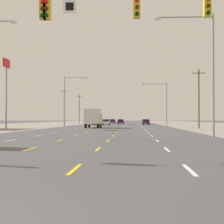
% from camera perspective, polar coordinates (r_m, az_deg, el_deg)
% --- Properties ---
extents(ground_plane, '(572.00, 572.00, 0.00)m').
position_cam_1_polar(ground_plane, '(70.47, 0.37, -2.34)').
color(ground_plane, '#4C4C4F').
extents(lane_markings, '(10.64, 227.60, 0.01)m').
position_cam_1_polar(lane_markings, '(108.94, 1.39, -1.89)').
color(lane_markings, white).
rests_on(lane_markings, ground).
extents(signal_span_wire, '(27.42, 0.53, 8.52)m').
position_cam_1_polar(signal_span_wire, '(16.99, -9.10, 10.89)').
color(signal_span_wire, brown).
rests_on(signal_span_wire, ground).
extents(box_truck_inner_left_nearest, '(2.40, 7.20, 3.23)m').
position_cam_1_polar(box_truck_inner_left_nearest, '(63.88, -2.90, -0.82)').
color(box_truck_inner_left_nearest, '#B28C33').
rests_on(box_truck_inner_left_nearest, ground).
extents(sedan_inner_left_near, '(1.80, 4.50, 1.46)m').
position_cam_1_polar(sedan_inner_left_near, '(94.33, -0.88, -1.56)').
color(sedan_inner_left_near, silver).
rests_on(sedan_inner_left_near, ground).
extents(sedan_far_right_mid, '(1.80, 4.50, 1.46)m').
position_cam_1_polar(sedan_far_right_mid, '(100.69, 5.28, -1.52)').
color(sedan_far_right_mid, '#4C196B').
rests_on(sedan_far_right_mid, ground).
extents(sedan_center_turn_midfar, '(1.80, 4.50, 1.46)m').
position_cam_1_polar(sedan_center_turn_midfar, '(107.60, 1.36, -1.50)').
color(sedan_center_turn_midfar, '#4C196B').
rests_on(sedan_center_turn_midfar, ground).
extents(sedan_far_right_far, '(1.80, 4.50, 1.46)m').
position_cam_1_polar(sedan_far_right_far, '(111.75, 5.09, -1.48)').
color(sedan_far_right_far, '#235B2D').
rests_on(sedan_far_right_far, ground).
extents(sedan_far_left_farther, '(1.80, 4.50, 1.46)m').
position_cam_1_polar(sedan_far_left_farther, '(114.82, -1.91, -1.47)').
color(sedan_far_left_farther, black).
rests_on(sedan_far_left_farther, ground).
extents(sedan_inner_left_farthest, '(1.80, 4.50, 1.46)m').
position_cam_1_polar(sedan_inner_left_farthest, '(124.55, 0.09, -1.44)').
color(sedan_inner_left_farthest, '#4C196B').
rests_on(sedan_inner_left_farthest, ground).
extents(pole_sign_left_row_1, '(0.24, 2.60, 10.74)m').
position_cam_1_polar(pole_sign_left_row_1, '(59.19, -15.93, 5.38)').
color(pole_sign_left_row_1, gray).
rests_on(pole_sign_left_row_1, ground).
extents(streetlight_right_row_0, '(4.89, 0.26, 10.26)m').
position_cam_1_polar(streetlight_right_row_0, '(31.80, 14.38, 7.01)').
color(streetlight_right_row_0, gray).
rests_on(streetlight_right_row_0, ground).
extents(streetlight_left_row_1, '(4.89, 0.26, 10.07)m').
position_cam_1_polar(streetlight_left_row_1, '(74.69, -6.91, 2.27)').
color(streetlight_left_row_1, gray).
rests_on(streetlight_left_row_1, ground).
extents(streetlight_right_row_1, '(5.01, 0.26, 8.73)m').
position_cam_1_polar(streetlight_right_row_1, '(73.73, 7.92, 1.78)').
color(streetlight_right_row_1, gray).
rests_on(streetlight_right_row_1, ground).
extents(utility_pole_right_row_1, '(2.20, 0.26, 9.59)m').
position_cam_1_polar(utility_pole_right_row_1, '(61.58, 13.21, 2.15)').
color(utility_pole_right_row_1, brown).
rests_on(utility_pole_right_row_1, ground).
extents(utility_pole_left_row_2, '(2.20, 0.26, 9.70)m').
position_cam_1_polar(utility_pole_left_row_2, '(100.82, -7.36, 0.92)').
color(utility_pole_left_row_2, brown).
rests_on(utility_pole_left_row_2, ground).
extents(utility_pole_left_row_3, '(2.20, 0.26, 10.26)m').
position_cam_1_polar(utility_pole_left_row_3, '(132.85, -5.06, 0.56)').
color(utility_pole_left_row_3, brown).
rests_on(utility_pole_left_row_3, ground).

